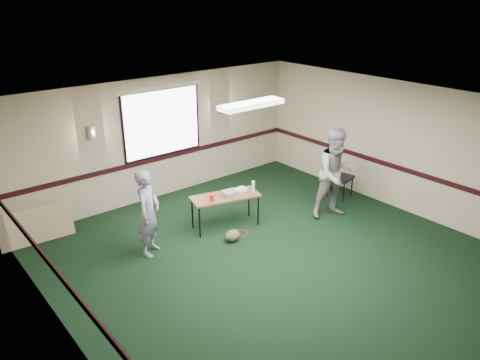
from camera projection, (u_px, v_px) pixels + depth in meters
ground at (288, 267)px, 7.97m from camera, size 8.00×8.00×0.00m
room_shell at (213, 149)px, 8.88m from camera, size 8.00×8.02×8.00m
folding_table at (225, 198)px, 9.11m from camera, size 1.43×0.87×0.67m
projector at (230, 193)px, 9.09m from camera, size 0.30×0.26×0.09m
game_console at (241, 189)px, 9.30m from camera, size 0.22×0.18×0.05m
red_cup at (212, 198)px, 8.85m from camera, size 0.08×0.08×0.13m
water_bottle at (253, 186)px, 9.25m from camera, size 0.06×0.06×0.22m
duffel_bag at (232, 236)px, 8.76m from camera, size 0.38×0.34×0.22m
cable_coil at (240, 233)px, 9.07m from camera, size 0.40×0.40×0.02m
folded_table at (36, 226)px, 8.65m from camera, size 1.33×0.28×0.68m
conference_chair at (337, 172)px, 10.52m from camera, size 0.56×0.58×0.97m
person_left at (148, 213)px, 8.13m from camera, size 0.69×0.66×1.58m
person_right at (336, 174)px, 9.44m from camera, size 1.10×0.98×1.88m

